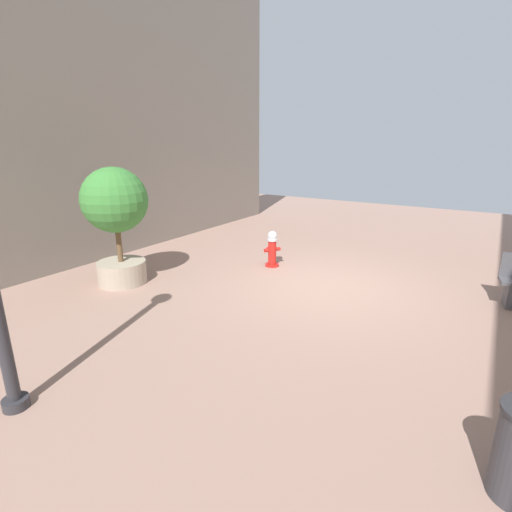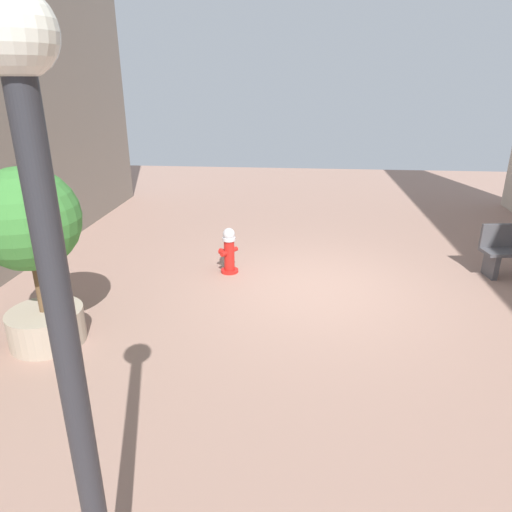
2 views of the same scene
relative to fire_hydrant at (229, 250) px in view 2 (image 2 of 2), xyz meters
The scene contains 4 objects.
ground_plane 1.77m from the fire_hydrant, 159.58° to the left, with size 23.40×23.40×0.00m, color #9E7A6B.
fire_hydrant is the anchor object (origin of this frame).
planter_tree 3.57m from the fire_hydrant, 51.69° to the left, with size 1.31×1.31×2.42m.
street_lamp 6.29m from the fire_hydrant, 91.11° to the left, with size 0.36×0.36×3.74m.
Camera 2 is at (0.35, 7.28, 3.38)m, focal length 32.17 mm.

